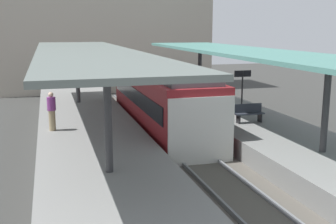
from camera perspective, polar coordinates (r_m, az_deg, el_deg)
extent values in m
plane|color=#383835|center=(18.70, 1.53, -5.11)|extent=(80.00, 80.00, 0.00)
cube|color=gray|center=(17.82, -10.23, -4.46)|extent=(4.40, 28.00, 1.00)
cube|color=gray|center=(20.01, 11.97, -2.76)|extent=(4.40, 28.00, 1.00)
cube|color=#59544C|center=(18.67, 1.53, -4.81)|extent=(3.20, 28.00, 0.20)
cube|color=slate|center=(18.43, -0.61, -4.48)|extent=(0.08, 28.00, 0.14)
cube|color=slate|center=(18.85, 3.62, -4.14)|extent=(0.08, 28.00, 0.14)
cube|color=maroon|center=(21.21, -0.98, 1.47)|extent=(2.70, 11.65, 2.90)
cube|color=silver|center=(15.79, 4.59, -2.63)|extent=(2.65, 0.08, 2.60)
cube|color=black|center=(20.85, -4.62, 2.23)|extent=(0.04, 10.72, 0.76)
cube|color=black|center=(21.55, 2.54, 2.56)|extent=(0.04, 10.72, 0.76)
cube|color=#515156|center=(21.00, -0.99, 5.64)|extent=(2.16, 11.07, 0.20)
cylinder|color=#333335|center=(12.59, -8.20, -1.17)|extent=(0.24, 0.24, 3.22)
cylinder|color=#333335|center=(24.98, -12.28, 4.94)|extent=(0.24, 0.24, 3.22)
cube|color=slate|center=(18.58, -11.11, 8.05)|extent=(4.18, 21.00, 0.16)
cylinder|color=#333335|center=(15.54, 20.75, 0.41)|extent=(0.24, 0.24, 3.11)
cylinder|color=#333335|center=(26.59, 4.35, 5.44)|extent=(0.24, 0.24, 3.11)
cube|color=slate|center=(20.69, 10.57, 8.10)|extent=(4.18, 21.00, 0.16)
cube|color=black|center=(19.46, 9.58, -0.96)|extent=(0.08, 0.32, 0.40)
cube|color=black|center=(19.95, 12.43, -0.76)|extent=(0.08, 0.32, 0.40)
cube|color=#2D333D|center=(19.65, 11.05, -0.21)|extent=(1.40, 0.40, 0.06)
cube|color=#2D333D|center=(19.76, 10.84, 0.55)|extent=(1.40, 0.06, 0.40)
cylinder|color=#262628|center=(21.59, 10.09, 2.68)|extent=(0.08, 0.08, 2.20)
cube|color=black|center=(21.47, 10.18, 5.18)|extent=(0.90, 0.06, 0.32)
cylinder|color=maroon|center=(22.54, 7.59, 1.32)|extent=(0.44, 0.44, 0.80)
cylinder|color=#998460|center=(18.49, -15.54, -1.11)|extent=(0.28, 0.28, 0.88)
cylinder|color=#7A337A|center=(18.35, -15.66, 1.09)|extent=(0.36, 0.36, 0.56)
sphere|color=beige|center=(18.29, -15.73, 2.30)|extent=(0.22, 0.22, 0.22)
cube|color=#A89E8E|center=(37.39, -8.88, 11.59)|extent=(18.00, 6.00, 11.00)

